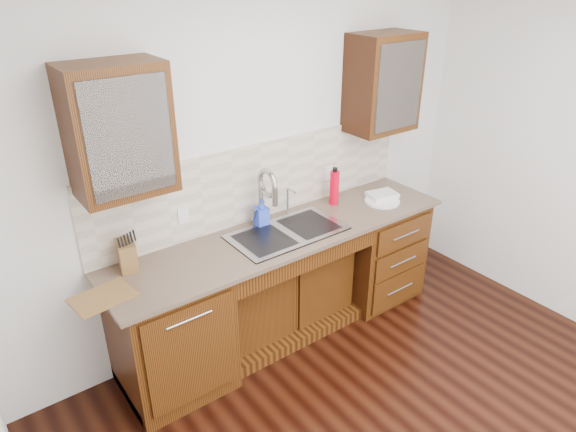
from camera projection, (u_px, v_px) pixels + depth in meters
wall_back at (256, 160)px, 3.80m from camera, size 4.00×0.10×2.70m
base_cabinet_left at (171, 333)px, 3.44m from camera, size 0.70×0.62×0.88m
base_cabinet_center at (278, 289)px, 4.05m from camera, size 1.20×0.44×0.70m
base_cabinet_right at (373, 248)px, 4.45m from camera, size 0.70×0.62×0.88m
countertop at (286, 234)px, 3.73m from camera, size 2.70×0.65×0.03m
backsplash at (261, 181)px, 3.82m from camera, size 2.70×0.02×0.59m
sink at (287, 243)px, 3.75m from camera, size 0.84×0.46×0.19m
faucet at (261, 199)px, 3.75m from camera, size 0.04×0.04×0.40m
filter_tap at (288, 200)px, 3.93m from camera, size 0.02×0.02×0.24m
upper_cabinet_left at (118, 130)px, 2.87m from camera, size 0.55×0.34×0.75m
upper_cabinet_right at (383, 83)px, 3.99m from camera, size 0.55×0.34×0.75m
outlet_left at (183, 215)px, 3.50m from camera, size 0.08×0.01×0.12m
outlet_right at (328, 173)px, 4.19m from camera, size 0.08×0.01×0.12m
soap_bottle at (261, 212)px, 3.78m from camera, size 0.10×0.10×0.21m
water_bottle at (334, 188)px, 4.10m from camera, size 0.10×0.10×0.28m
plate at (382, 201)px, 4.18m from camera, size 0.37×0.37×0.02m
dish_towel at (382, 195)px, 4.23m from camera, size 0.26×0.21×0.04m
knife_block at (127, 255)px, 3.25m from camera, size 0.14×0.19×0.19m
cutting_board at (103, 297)px, 2.99m from camera, size 0.37×0.28×0.02m
cup_left_a at (108, 142)px, 2.86m from camera, size 0.12×0.12×0.09m
cup_left_b at (145, 135)px, 2.97m from camera, size 0.10×0.10×0.09m
cup_right_a at (374, 91)px, 3.96m from camera, size 0.13×0.13×0.10m
cup_right_b at (395, 88)px, 4.09m from camera, size 0.12×0.12×0.09m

